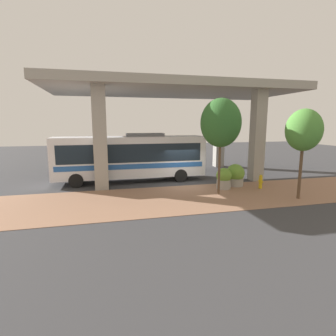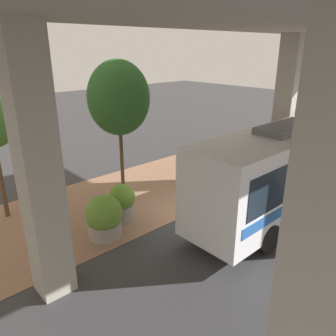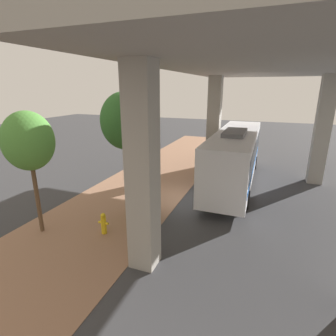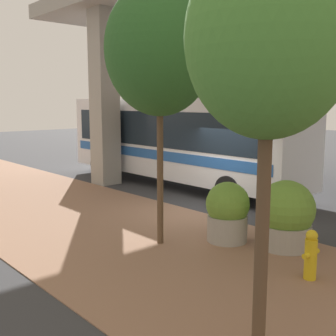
% 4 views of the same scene
% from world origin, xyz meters
% --- Properties ---
extents(ground_plane, '(80.00, 80.00, 0.00)m').
position_xyz_m(ground_plane, '(0.00, 0.00, 0.00)').
color(ground_plane, '#38383A').
rests_on(ground_plane, ground).
extents(sidewalk_strip, '(6.00, 40.00, 0.02)m').
position_xyz_m(sidewalk_strip, '(-3.00, 0.00, 0.01)').
color(sidewalk_strip, '#936B51').
rests_on(sidewalk_strip, ground).
extents(overpass, '(9.40, 19.85, 7.58)m').
position_xyz_m(overpass, '(4.00, 0.00, 6.64)').
color(overpass, '#9E998E').
rests_on(overpass, ground).
extents(bus, '(2.54, 11.34, 3.72)m').
position_xyz_m(bus, '(2.42, 3.71, 2.01)').
color(bus, silver).
rests_on(bus, ground).
extents(fire_hydrant, '(0.48, 0.23, 0.98)m').
position_xyz_m(fire_hydrant, '(-2.06, -4.74, 0.50)').
color(fire_hydrant, gold).
rests_on(fire_hydrant, ground).
extents(planter_front, '(1.05, 1.05, 1.46)m').
position_xyz_m(planter_front, '(-1.49, -2.24, 0.73)').
color(planter_front, '#9E998E').
rests_on(planter_front, ground).
extents(planter_middle, '(1.31, 1.31, 1.59)m').
position_xyz_m(planter_middle, '(-0.86, -3.44, 0.77)').
color(planter_middle, '#9E998E').
rests_on(planter_middle, ground).
extents(street_tree_near, '(2.47, 2.47, 5.98)m').
position_xyz_m(street_tree_near, '(-2.79, -1.27, 4.49)').
color(street_tree_near, brown).
rests_on(street_tree_near, ground).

